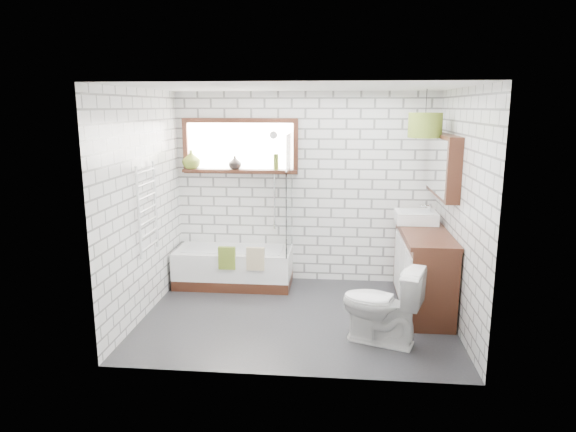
# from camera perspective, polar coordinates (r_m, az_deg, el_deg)

# --- Properties ---
(floor) EXTENTS (3.40, 2.60, 0.01)m
(floor) POSITION_cam_1_polar(r_m,az_deg,el_deg) (5.87, 0.97, -11.14)
(floor) COLOR #242427
(floor) RESTS_ON ground
(ceiling) EXTENTS (3.40, 2.60, 0.01)m
(ceiling) POSITION_cam_1_polar(r_m,az_deg,el_deg) (5.40, 1.07, 14.17)
(ceiling) COLOR white
(ceiling) RESTS_ON ground
(wall_back) EXTENTS (3.40, 0.01, 2.50)m
(wall_back) POSITION_cam_1_polar(r_m,az_deg,el_deg) (6.78, 1.89, 3.09)
(wall_back) COLOR white
(wall_back) RESTS_ON ground
(wall_front) EXTENTS (3.40, 0.01, 2.50)m
(wall_front) POSITION_cam_1_polar(r_m,az_deg,el_deg) (4.23, -0.37, -2.41)
(wall_front) COLOR white
(wall_front) RESTS_ON ground
(wall_left) EXTENTS (0.01, 2.60, 2.50)m
(wall_left) POSITION_cam_1_polar(r_m,az_deg,el_deg) (5.88, -15.80, 1.25)
(wall_left) COLOR white
(wall_left) RESTS_ON ground
(wall_right) EXTENTS (0.01, 2.60, 2.50)m
(wall_right) POSITION_cam_1_polar(r_m,az_deg,el_deg) (5.63, 18.60, 0.61)
(wall_right) COLOR white
(wall_right) RESTS_ON ground
(window) EXTENTS (1.52, 0.16, 0.68)m
(window) POSITION_cam_1_polar(r_m,az_deg,el_deg) (6.78, -5.36, 7.73)
(window) COLOR black
(window) RESTS_ON wall_back
(towel_radiator) EXTENTS (0.06, 0.52, 1.00)m
(towel_radiator) POSITION_cam_1_polar(r_m,az_deg,el_deg) (5.87, -15.36, 0.77)
(towel_radiator) COLOR white
(towel_radiator) RESTS_ON wall_left
(mirror_cabinet) EXTENTS (0.16, 1.20, 0.70)m
(mirror_cabinet) POSITION_cam_1_polar(r_m,az_deg,el_deg) (6.13, 16.84, 5.41)
(mirror_cabinet) COLOR black
(mirror_cabinet) RESTS_ON wall_right
(shower_riser) EXTENTS (0.02, 0.02, 1.30)m
(shower_riser) POSITION_cam_1_polar(r_m,az_deg,el_deg) (6.75, -1.53, 3.92)
(shower_riser) COLOR silver
(shower_riser) RESTS_ON wall_back
(bathtub) EXTENTS (1.50, 0.66, 0.48)m
(bathtub) POSITION_cam_1_polar(r_m,az_deg,el_deg) (6.80, -6.03, -5.66)
(bathtub) COLOR white
(bathtub) RESTS_ON floor
(shower_screen) EXTENTS (0.02, 0.72, 1.50)m
(shower_screen) POSITION_cam_1_polar(r_m,az_deg,el_deg) (6.46, 0.13, 2.52)
(shower_screen) COLOR white
(shower_screen) RESTS_ON bathtub
(towel_green) EXTENTS (0.21, 0.06, 0.29)m
(towel_green) POSITION_cam_1_polar(r_m,az_deg,el_deg) (6.43, -6.80, -4.66)
(towel_green) COLOR #5C7021
(towel_green) RESTS_ON bathtub
(towel_beige) EXTENTS (0.22, 0.06, 0.29)m
(towel_beige) POSITION_cam_1_polar(r_m,az_deg,el_deg) (6.37, -3.63, -4.77)
(towel_beige) COLOR tan
(towel_beige) RESTS_ON bathtub
(vanity) EXTENTS (0.52, 1.62, 0.93)m
(vanity) POSITION_cam_1_polar(r_m,az_deg,el_deg) (6.22, 14.74, -5.57)
(vanity) COLOR black
(vanity) RESTS_ON floor
(basin) EXTENTS (0.48, 0.42, 0.14)m
(basin) POSITION_cam_1_polar(r_m,az_deg,el_deg) (6.39, 14.02, -0.11)
(basin) COLOR white
(basin) RESTS_ON vanity
(tap) EXTENTS (0.04, 0.04, 0.18)m
(tap) POSITION_cam_1_polar(r_m,az_deg,el_deg) (6.40, 15.46, 0.46)
(tap) COLOR silver
(tap) RESTS_ON vanity
(toilet) EXTENTS (0.68, 0.89, 0.80)m
(toilet) POSITION_cam_1_polar(r_m,az_deg,el_deg) (5.20, 10.30, -9.64)
(toilet) COLOR white
(toilet) RESTS_ON floor
(vase_olive) EXTENTS (0.26, 0.26, 0.25)m
(vase_olive) POSITION_cam_1_polar(r_m,az_deg,el_deg) (6.92, -10.70, 6.03)
(vase_olive) COLOR olive
(vase_olive) RESTS_ON window
(vase_dark) EXTENTS (0.22, 0.22, 0.18)m
(vase_dark) POSITION_cam_1_polar(r_m,az_deg,el_deg) (6.78, -5.92, 5.76)
(vase_dark) COLOR black
(vase_dark) RESTS_ON window
(bottle) EXTENTS (0.07, 0.07, 0.21)m
(bottle) POSITION_cam_1_polar(r_m,az_deg,el_deg) (6.69, -1.34, 5.86)
(bottle) COLOR olive
(bottle) RESTS_ON window
(pendant) EXTENTS (0.38, 0.38, 0.28)m
(pendant) POSITION_cam_1_polar(r_m,az_deg,el_deg) (6.08, 14.99, 9.72)
(pendant) COLOR #5C7021
(pendant) RESTS_ON ceiling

